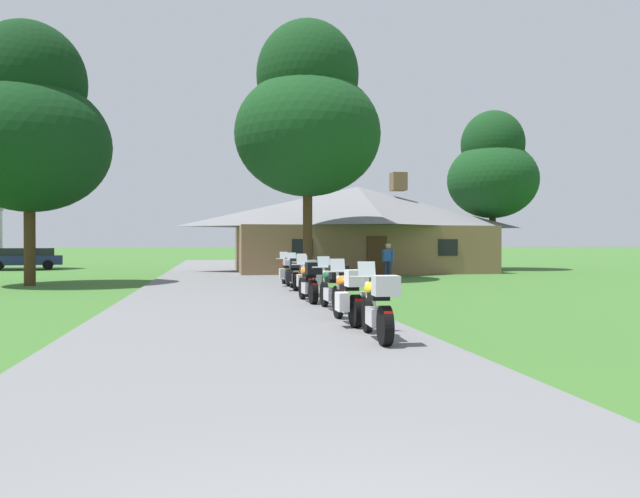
{
  "coord_description": "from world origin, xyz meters",
  "views": [
    {
      "loc": [
        -0.59,
        -2.22,
        1.68
      ],
      "look_at": [
        2.83,
        16.73,
        1.51
      ],
      "focal_mm": 33.31,
      "sensor_mm": 36.0,
      "label": 1
    }
  ],
  "objects_px": {
    "motorcycle_red_farthest_in_row": "(287,271)",
    "tree_right_of_lodge": "(493,170)",
    "bystander_blue_shirt_beside_signpost": "(388,259)",
    "parked_navy_suv_far_left": "(24,258)",
    "motorcycle_black_fifth_in_row": "(307,278)",
    "motorcycle_orange_second_in_row": "(350,297)",
    "tree_left_near": "(29,126)",
    "motorcycle_yellow_nearest_to_camera": "(378,307)",
    "bystander_red_shirt_near_lodge": "(389,258)",
    "motorcycle_orange_fourth_in_row": "(309,282)",
    "motorcycle_blue_sixth_in_row": "(294,274)",
    "motorcycle_green_third_in_row": "(332,287)",
    "tree_by_lodge_front": "(308,117)"
  },
  "relations": [
    {
      "from": "motorcycle_black_fifth_in_row",
      "to": "tree_by_lodge_front",
      "type": "height_order",
      "value": "tree_by_lodge_front"
    },
    {
      "from": "tree_by_lodge_front",
      "to": "parked_navy_suv_far_left",
      "type": "bearing_deg",
      "value": 139.32
    },
    {
      "from": "motorcycle_orange_second_in_row",
      "to": "tree_right_of_lodge",
      "type": "bearing_deg",
      "value": 56.31
    },
    {
      "from": "motorcycle_green_third_in_row",
      "to": "motorcycle_blue_sixth_in_row",
      "type": "bearing_deg",
      "value": 88.01
    },
    {
      "from": "motorcycle_orange_second_in_row",
      "to": "motorcycle_orange_fourth_in_row",
      "type": "bearing_deg",
      "value": 89.39
    },
    {
      "from": "motorcycle_yellow_nearest_to_camera",
      "to": "motorcycle_black_fifth_in_row",
      "type": "relative_size",
      "value": 1.0
    },
    {
      "from": "motorcycle_black_fifth_in_row",
      "to": "parked_navy_suv_far_left",
      "type": "xyz_separation_m",
      "value": [
        -14.9,
        22.77,
        0.17
      ]
    },
    {
      "from": "motorcycle_green_third_in_row",
      "to": "tree_left_near",
      "type": "relative_size",
      "value": 0.2
    },
    {
      "from": "motorcycle_orange_second_in_row",
      "to": "motorcycle_black_fifth_in_row",
      "type": "xyz_separation_m",
      "value": [
        0.19,
        6.73,
        0.0
      ]
    },
    {
      "from": "motorcycle_blue_sixth_in_row",
      "to": "bystander_red_shirt_near_lodge",
      "type": "xyz_separation_m",
      "value": [
        5.91,
        8.11,
        0.34
      ]
    },
    {
      "from": "motorcycle_yellow_nearest_to_camera",
      "to": "motorcycle_orange_fourth_in_row",
      "type": "distance_m",
      "value": 6.62
    },
    {
      "from": "motorcycle_green_third_in_row",
      "to": "tree_right_of_lodge",
      "type": "xyz_separation_m",
      "value": [
        15.05,
        21.82,
        5.89
      ]
    },
    {
      "from": "motorcycle_red_farthest_in_row",
      "to": "bystander_red_shirt_near_lodge",
      "type": "xyz_separation_m",
      "value": [
        5.89,
        5.93,
        0.34
      ]
    },
    {
      "from": "bystander_blue_shirt_beside_signpost",
      "to": "parked_navy_suv_far_left",
      "type": "relative_size",
      "value": 0.34
    },
    {
      "from": "motorcycle_black_fifth_in_row",
      "to": "tree_left_near",
      "type": "xyz_separation_m",
      "value": [
        -10.16,
        7.17,
        5.81
      ]
    },
    {
      "from": "motorcycle_black_fifth_in_row",
      "to": "motorcycle_orange_second_in_row",
      "type": "bearing_deg",
      "value": -92.21
    },
    {
      "from": "motorcycle_yellow_nearest_to_camera",
      "to": "tree_right_of_lodge",
      "type": "xyz_separation_m",
      "value": [
        15.18,
        26.3,
        5.89
      ]
    },
    {
      "from": "motorcycle_orange_second_in_row",
      "to": "motorcycle_green_third_in_row",
      "type": "bearing_deg",
      "value": 84.88
    },
    {
      "from": "bystander_blue_shirt_beside_signpost",
      "to": "parked_navy_suv_far_left",
      "type": "distance_m",
      "value": 24.67
    },
    {
      "from": "motorcycle_orange_second_in_row",
      "to": "motorcycle_red_farthest_in_row",
      "type": "distance_m",
      "value": 11.24
    },
    {
      "from": "motorcycle_blue_sixth_in_row",
      "to": "motorcycle_red_farthest_in_row",
      "type": "distance_m",
      "value": 2.18
    },
    {
      "from": "bystander_red_shirt_near_lodge",
      "to": "motorcycle_red_farthest_in_row",
      "type": "bearing_deg",
      "value": 22.58
    },
    {
      "from": "motorcycle_yellow_nearest_to_camera",
      "to": "bystander_red_shirt_near_lodge",
      "type": "distance_m",
      "value": 20.08
    },
    {
      "from": "motorcycle_red_farthest_in_row",
      "to": "parked_navy_suv_far_left",
      "type": "bearing_deg",
      "value": 128.0
    },
    {
      "from": "motorcycle_orange_fourth_in_row",
      "to": "bystander_red_shirt_near_lodge",
      "type": "distance_m",
      "value": 13.95
    },
    {
      "from": "motorcycle_red_farthest_in_row",
      "to": "tree_right_of_lodge",
      "type": "relative_size",
      "value": 0.2
    },
    {
      "from": "motorcycle_yellow_nearest_to_camera",
      "to": "tree_left_near",
      "type": "distance_m",
      "value": 19.65
    },
    {
      "from": "motorcycle_blue_sixth_in_row",
      "to": "tree_right_of_lodge",
      "type": "bearing_deg",
      "value": 47.22
    },
    {
      "from": "motorcycle_red_farthest_in_row",
      "to": "bystander_blue_shirt_beside_signpost",
      "type": "relative_size",
      "value": 1.24
    },
    {
      "from": "motorcycle_red_farthest_in_row",
      "to": "tree_right_of_lodge",
      "type": "distance_m",
      "value": 20.8
    },
    {
      "from": "motorcycle_green_third_in_row",
      "to": "bystander_red_shirt_near_lodge",
      "type": "relative_size",
      "value": 1.24
    },
    {
      "from": "motorcycle_orange_fourth_in_row",
      "to": "bystander_blue_shirt_beside_signpost",
      "type": "xyz_separation_m",
      "value": [
        5.48,
        10.58,
        0.33
      ]
    },
    {
      "from": "bystander_blue_shirt_beside_signpost",
      "to": "parked_navy_suv_far_left",
      "type": "xyz_separation_m",
      "value": [
        -20.11,
        14.29,
        -0.17
      ]
    },
    {
      "from": "motorcycle_orange_second_in_row",
      "to": "motorcycle_green_third_in_row",
      "type": "height_order",
      "value": "same"
    },
    {
      "from": "motorcycle_red_farthest_in_row",
      "to": "tree_left_near",
      "type": "height_order",
      "value": "tree_left_near"
    },
    {
      "from": "bystander_blue_shirt_beside_signpost",
      "to": "tree_by_lodge_front",
      "type": "relative_size",
      "value": 0.14
    },
    {
      "from": "motorcycle_black_fifth_in_row",
      "to": "motorcycle_orange_fourth_in_row",
      "type": "bearing_deg",
      "value": -98.06
    },
    {
      "from": "motorcycle_yellow_nearest_to_camera",
      "to": "bystander_blue_shirt_beside_signpost",
      "type": "bearing_deg",
      "value": 76.09
    },
    {
      "from": "motorcycle_green_third_in_row",
      "to": "parked_navy_suv_far_left",
      "type": "xyz_separation_m",
      "value": [
        -14.87,
        27.0,
        0.16
      ]
    },
    {
      "from": "bystander_blue_shirt_beside_signpost",
      "to": "parked_navy_suv_far_left",
      "type": "bearing_deg",
      "value": -7.73
    },
    {
      "from": "motorcycle_blue_sixth_in_row",
      "to": "parked_navy_suv_far_left",
      "type": "distance_m",
      "value": 25.26
    },
    {
      "from": "tree_by_lodge_front",
      "to": "tree_left_near",
      "type": "height_order",
      "value": "tree_by_lodge_front"
    },
    {
      "from": "motorcycle_black_fifth_in_row",
      "to": "bystander_red_shirt_near_lodge",
      "type": "height_order",
      "value": "bystander_red_shirt_near_lodge"
    },
    {
      "from": "bystander_red_shirt_near_lodge",
      "to": "motorcycle_yellow_nearest_to_camera",
      "type": "bearing_deg",
      "value": 50.0
    },
    {
      "from": "bystander_blue_shirt_beside_signpost",
      "to": "tree_by_lodge_front",
      "type": "xyz_separation_m",
      "value": [
        -3.79,
        0.26,
        6.6
      ]
    },
    {
      "from": "tree_by_lodge_front",
      "to": "tree_right_of_lodge",
      "type": "xyz_separation_m",
      "value": [
        13.59,
        8.85,
        -1.04
      ]
    },
    {
      "from": "motorcycle_orange_fourth_in_row",
      "to": "bystander_blue_shirt_beside_signpost",
      "type": "bearing_deg",
      "value": 59.45
    },
    {
      "from": "motorcycle_orange_second_in_row",
      "to": "motorcycle_blue_sixth_in_row",
      "type": "bearing_deg",
      "value": 87.57
    },
    {
      "from": "motorcycle_black_fifth_in_row",
      "to": "tree_left_near",
      "type": "relative_size",
      "value": 0.2
    },
    {
      "from": "motorcycle_black_fifth_in_row",
      "to": "motorcycle_green_third_in_row",
      "type": "bearing_deg",
      "value": -91.12
    }
  ]
}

